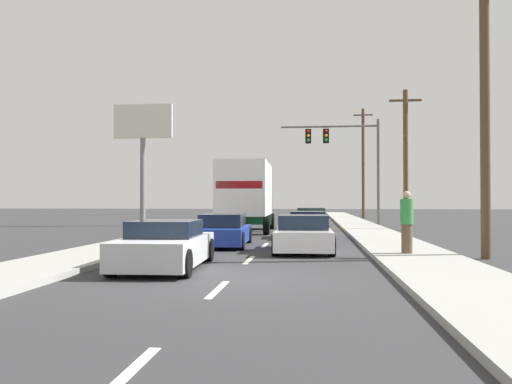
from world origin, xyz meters
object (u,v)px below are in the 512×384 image
(utility_pole_near, at_px, (485,104))
(roadside_billboard, at_px, (143,139))
(box_truck, at_px, (247,193))
(car_blue, at_px, (223,231))
(car_silver, at_px, (166,246))
(utility_pole_mid, at_px, (406,158))
(utility_pole_far, at_px, (363,162))
(car_yellow, at_px, (310,219))
(pedestrian_near_corner, at_px, (407,222))
(car_white, at_px, (303,235))
(car_navy, at_px, (307,225))
(traffic_signal_mast, at_px, (339,146))

(utility_pole_near, xyz_separation_m, roadside_billboard, (-16.52, 18.71, 1.39))
(box_truck, bearing_deg, car_blue, -88.57)
(car_silver, xyz_separation_m, utility_pole_mid, (8.95, 17.61, 3.58))
(utility_pole_far, bearing_deg, utility_pole_mid, -88.63)
(car_yellow, bearing_deg, roadside_billboard, 168.78)
(car_yellow, bearing_deg, box_truck, -128.19)
(utility_pole_mid, xyz_separation_m, pedestrian_near_corner, (-2.48, -14.49, -3.07))
(box_truck, distance_m, car_yellow, 5.71)
(roadside_billboard, bearing_deg, box_truck, -39.56)
(utility_pole_near, relative_size, roadside_billboard, 1.06)
(car_silver, bearing_deg, utility_pole_near, 19.28)
(box_truck, bearing_deg, utility_pole_near, -54.80)
(utility_pole_near, bearing_deg, car_silver, -160.72)
(car_silver, distance_m, car_white, 5.78)
(car_navy, bearing_deg, car_silver, -106.69)
(traffic_signal_mast, height_order, roadside_billboard, roadside_billboard)
(car_yellow, relative_size, utility_pole_far, 0.46)
(car_blue, xyz_separation_m, car_white, (3.00, -1.77, -0.01))
(utility_pole_mid, bearing_deg, box_truck, -164.51)
(car_white, bearing_deg, traffic_signal_mast, 83.57)
(traffic_signal_mast, height_order, utility_pole_far, utility_pole_far)
(car_white, relative_size, roadside_billboard, 0.50)
(car_navy, bearing_deg, pedestrian_near_corner, -70.00)
(traffic_signal_mast, bearing_deg, car_white, -96.43)
(car_navy, height_order, pedestrian_near_corner, pedestrian_near_corner)
(car_white, height_order, traffic_signal_mast, traffic_signal_mast)
(utility_pole_near, relative_size, utility_pole_mid, 1.09)
(utility_pole_far, bearing_deg, car_yellow, -105.16)
(utility_pole_mid, distance_m, roadside_billboard, 17.36)
(car_yellow, bearing_deg, utility_pole_far, 74.84)
(car_silver, height_order, utility_pole_near, utility_pole_near)
(traffic_signal_mast, relative_size, pedestrian_near_corner, 3.91)
(box_truck, distance_m, roadside_billboard, 11.02)
(box_truck, bearing_deg, car_silver, -90.57)
(car_yellow, distance_m, traffic_signal_mast, 6.36)
(car_silver, bearing_deg, utility_pole_mid, 63.05)
(car_silver, xyz_separation_m, traffic_signal_mast, (5.45, 23.18, 4.84))
(car_silver, height_order, traffic_signal_mast, traffic_signal_mast)
(box_truck, xyz_separation_m, utility_pole_mid, (8.80, 2.44, 2.05))
(car_silver, height_order, roadside_billboard, roadside_billboard)
(car_navy, bearing_deg, utility_pole_mid, 48.11)
(box_truck, height_order, traffic_signal_mast, traffic_signal_mast)
(box_truck, height_order, roadside_billboard, roadside_billboard)
(utility_pole_mid, xyz_separation_m, roadside_billboard, (-16.77, 4.14, 1.77))
(car_white, xyz_separation_m, utility_pole_near, (5.34, -1.65, 3.97))
(utility_pole_mid, bearing_deg, traffic_signal_mast, 122.11)
(car_white, relative_size, pedestrian_near_corner, 2.24)
(car_silver, distance_m, car_navy, 11.96)
(utility_pole_mid, bearing_deg, car_white, -113.38)
(car_blue, bearing_deg, car_white, -30.53)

